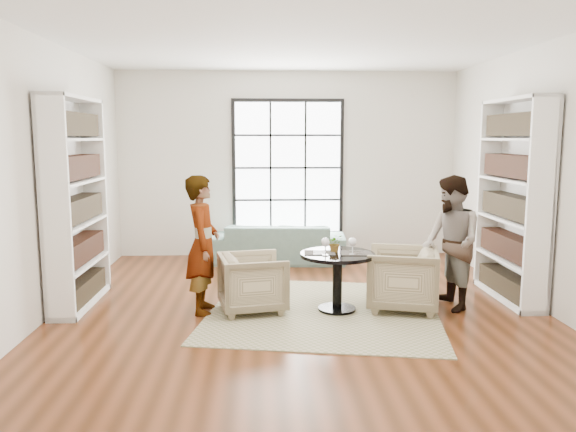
{
  "coord_description": "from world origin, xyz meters",
  "views": [
    {
      "loc": [
        -0.43,
        -6.2,
        1.95
      ],
      "look_at": [
        -0.12,
        0.4,
        1.02
      ],
      "focal_mm": 35.0,
      "sensor_mm": 36.0,
      "label": 1
    }
  ],
  "objects": [
    {
      "name": "ground",
      "position": [
        0.0,
        0.0,
        0.0
      ],
      "size": [
        6.0,
        6.0,
        0.0
      ],
      "primitive_type": "plane",
      "color": "brown"
    },
    {
      "name": "room_shell",
      "position": [
        0.0,
        0.54,
        1.26
      ],
      "size": [
        6.0,
        6.01,
        6.0
      ],
      "color": "silver",
      "rests_on": "ground"
    },
    {
      "name": "rug",
      "position": [
        0.26,
        -0.12,
        0.01
      ],
      "size": [
        2.91,
        2.91,
        0.01
      ],
      "primitive_type": "cube",
      "rotation": [
        0.0,
        0.0,
        -0.17
      ],
      "color": "tan",
      "rests_on": "ground"
    },
    {
      "name": "pedestal_table",
      "position": [
        0.41,
        -0.11,
        0.49
      ],
      "size": [
        0.83,
        0.83,
        0.67
      ],
      "rotation": [
        0.0,
        0.0,
        -0.08
      ],
      "color": "black",
      "rests_on": "ground"
    },
    {
      "name": "sofa",
      "position": [
        -0.18,
        2.45,
        0.3
      ],
      "size": [
        2.13,
        0.96,
        0.61
      ],
      "primitive_type": "imported",
      "rotation": [
        0.0,
        0.0,
        3.07
      ],
      "color": "gray",
      "rests_on": "ground"
    },
    {
      "name": "armchair_left",
      "position": [
        -0.54,
        -0.06,
        0.33
      ],
      "size": [
        0.84,
        0.83,
        0.66
      ],
      "primitive_type": "imported",
      "rotation": [
        0.0,
        0.0,
        1.77
      ],
      "color": "tan",
      "rests_on": "ground"
    },
    {
      "name": "armchair_right",
      "position": [
        1.15,
        -0.07,
        0.36
      ],
      "size": [
        0.95,
        0.94,
        0.71
      ],
      "primitive_type": "imported",
      "rotation": [
        0.0,
        0.0,
        -1.83
      ],
      "color": "tan",
      "rests_on": "ground"
    },
    {
      "name": "person_left",
      "position": [
        -1.09,
        -0.06,
        0.77
      ],
      "size": [
        0.37,
        0.56,
        1.54
      ],
      "primitive_type": "imported",
      "rotation": [
        0.0,
        0.0,
        1.57
      ],
      "color": "gray",
      "rests_on": "ground"
    },
    {
      "name": "person_right",
      "position": [
        1.7,
        -0.07,
        0.76
      ],
      "size": [
        0.67,
        0.81,
        1.53
      ],
      "primitive_type": "imported",
      "rotation": [
        0.0,
        0.0,
        -1.45
      ],
      "color": "gray",
      "rests_on": "ground"
    },
    {
      "name": "placemat_left",
      "position": [
        0.21,
        -0.1,
        0.67
      ],
      "size": [
        0.36,
        0.29,
        0.01
      ],
      "primitive_type": "cube",
      "rotation": [
        0.0,
        0.0,
        -0.08
      ],
      "color": "#2A2724",
      "rests_on": "pedestal_table"
    },
    {
      "name": "placemat_right",
      "position": [
        0.62,
        -0.14,
        0.67
      ],
      "size": [
        0.36,
        0.29,
        0.01
      ],
      "primitive_type": "cube",
      "rotation": [
        0.0,
        0.0,
        -0.08
      ],
      "color": "#2A2724",
      "rests_on": "pedestal_table"
    },
    {
      "name": "cutlery_left",
      "position": [
        0.21,
        -0.1,
        0.68
      ],
      "size": [
        0.16,
        0.23,
        0.01
      ],
      "primitive_type": null,
      "rotation": [
        0.0,
        0.0,
        -0.08
      ],
      "color": "#BDBCC1",
      "rests_on": "placemat_left"
    },
    {
      "name": "cutlery_right",
      "position": [
        0.62,
        -0.14,
        0.68
      ],
      "size": [
        0.16,
        0.23,
        0.01
      ],
      "primitive_type": null,
      "rotation": [
        0.0,
        0.0,
        -0.08
      ],
      "color": "#BDBCC1",
      "rests_on": "placemat_right"
    },
    {
      "name": "wine_glass_left",
      "position": [
        0.26,
        -0.23,
        0.81
      ],
      "size": [
        0.09,
        0.09,
        0.2
      ],
      "color": "silver",
      "rests_on": "pedestal_table"
    },
    {
      "name": "wine_glass_right",
      "position": [
        0.56,
        -0.21,
        0.81
      ],
      "size": [
        0.09,
        0.09,
        0.19
      ],
      "color": "silver",
      "rests_on": "pedestal_table"
    },
    {
      "name": "flower_centerpiece",
      "position": [
        0.39,
        -0.05,
        0.77
      ],
      "size": [
        0.19,
        0.16,
        0.2
      ],
      "primitive_type": "imported",
      "rotation": [
        0.0,
        0.0,
        -0.05
      ],
      "color": "gray",
      "rests_on": "pedestal_table"
    }
  ]
}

